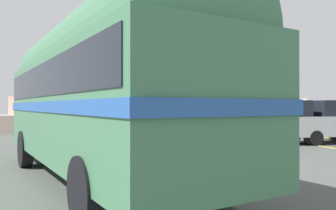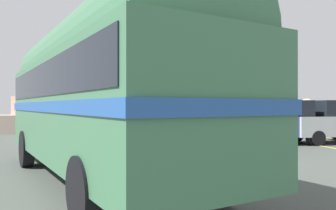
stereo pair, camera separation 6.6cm
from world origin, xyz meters
TOP-DOWN VIEW (x-y plane):
  - ground at (0.00, 0.00)m, footprint 32.00×26.00m
  - breakwater at (-0.04, 11.80)m, footprint 31.36×2.04m
  - parking_lines at (7.74, 3.50)m, footprint 7.92×4.40m
  - vintage_coach at (-2.41, -2.34)m, footprint 5.05×8.90m
  - parked_car_nearest at (5.07, 3.28)m, footprint 4.14×1.82m
  - parked_car_middle at (7.71, 3.11)m, footprint 4.13×1.78m
  - lamp_post at (0.81, 6.50)m, footprint 1.03×0.52m

SIDE VIEW (x-z plane):
  - ground at x=0.00m, z-range 0.00..0.02m
  - parking_lines at x=7.74m, z-range 0.02..0.03m
  - breakwater at x=-0.04m, z-range -0.48..1.74m
  - parked_car_nearest at x=5.07m, z-range 0.04..1.90m
  - parked_car_middle at x=7.71m, z-range 0.04..1.90m
  - vintage_coach at x=-2.41m, z-range 0.20..3.90m
  - lamp_post at x=0.81m, z-range 0.40..6.12m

